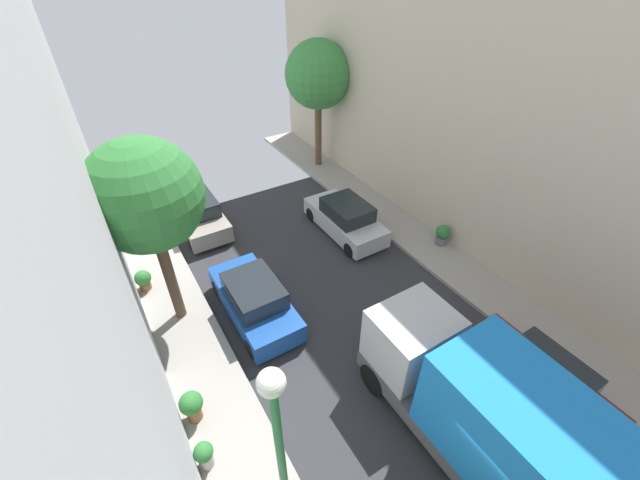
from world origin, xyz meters
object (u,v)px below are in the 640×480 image
object	(u,v)px
parked_car_right_1	(537,380)
potted_plant_3	(143,279)
potted_plant_0	(443,234)
street_tree_1	(318,76)
lamp_post	(279,440)
potted_plant_2	(204,455)
parked_car_left_3	(254,300)
parked_car_right_2	(345,219)
parked_car_left_4	(197,213)
potted_plant_5	(192,405)
delivery_truck	(490,418)
street_tree_0	(145,197)

from	to	relation	value
parked_car_right_1	potted_plant_3	xyz separation A→B (m)	(-8.39, 10.07, -0.13)
parked_car_right_1	potted_plant_0	world-z (taller)	parked_car_right_1
street_tree_1	lamp_post	world-z (taller)	street_tree_1
potted_plant_2	parked_car_left_3	bearing A→B (deg)	52.32
potted_plant_0	potted_plant_2	size ratio (longest dim) A/B	1.08
street_tree_1	lamp_post	xyz separation A→B (m)	(-9.67, -14.63, -1.26)
parked_car_right_1	potted_plant_0	xyz separation A→B (m)	(2.87, 6.34, -0.09)
parked_car_right_1	street_tree_1	bearing A→B (deg)	81.32
parked_car_right_2	parked_car_left_4	bearing A→B (deg)	145.01
parked_car_right_1	parked_car_left_4	bearing A→B (deg)	112.39
lamp_post	parked_car_right_2	bearing A→B (deg)	49.22
potted_plant_5	potted_plant_2	bearing A→B (deg)	-95.11
parked_car_right_2	delivery_truck	distance (m)	10.05
parked_car_right_2	street_tree_0	size ratio (longest dim) A/B	0.66
lamp_post	parked_car_left_4	bearing A→B (deg)	81.18
potted_plant_2	lamp_post	distance (m)	3.93
street_tree_0	potted_plant_2	xyz separation A→B (m)	(-0.83, -5.20, -4.20)
parked_car_right_1	parked_car_right_2	xyz separation A→B (m)	(0.00, 9.33, 0.00)
potted_plant_3	potted_plant_5	size ratio (longest dim) A/B	0.81
delivery_truck	street_tree_0	bearing A→B (deg)	120.38
parked_car_right_1	street_tree_0	bearing A→B (deg)	133.21
potted_plant_2	delivery_truck	bearing A→B (deg)	-29.20
parked_car_right_1	delivery_truck	distance (m)	2.92
street_tree_1	lamp_post	size ratio (longest dim) A/B	1.21
parked_car_left_4	potted_plant_2	bearing A→B (deg)	-106.75
street_tree_0	potted_plant_5	xyz separation A→B (m)	(-0.71, -3.88, -4.09)
parked_car_right_2	potted_plant_0	bearing A→B (deg)	-46.10
street_tree_0	lamp_post	bearing A→B (deg)	-87.35
parked_car_left_4	street_tree_1	size ratio (longest dim) A/B	0.64
potted_plant_3	lamp_post	xyz separation A→B (m)	(1.09, -9.20, 3.16)
street_tree_1	potted_plant_2	size ratio (longest dim) A/B	7.88
parked_car_left_4	potted_plant_3	world-z (taller)	parked_car_left_4
potted_plant_2	potted_plant_3	size ratio (longest dim) A/B	1.04
parked_car_right_2	potted_plant_2	xyz separation A→B (m)	(-8.46, -6.40, -0.10)
parked_car_left_4	potted_plant_0	bearing A→B (deg)	-39.27
delivery_truck	street_tree_1	world-z (taller)	street_tree_1
potted_plant_2	lamp_post	bearing A→B (deg)	-60.64
lamp_post	potted_plant_5	bearing A→B (deg)	107.16
parked_car_left_4	potted_plant_2	xyz separation A→B (m)	(-3.06, -10.18, -0.10)
parked_car_left_3	potted_plant_0	bearing A→B (deg)	-3.84
potted_plant_0	parked_car_right_1	bearing A→B (deg)	-114.39
parked_car_right_1	parked_car_right_2	size ratio (longest dim) A/B	1.00
potted_plant_0	potted_plant_2	xyz separation A→B (m)	(-11.34, -3.41, -0.01)
potted_plant_0	potted_plant_3	world-z (taller)	potted_plant_0
potted_plant_0	potted_plant_5	xyz separation A→B (m)	(-11.22, -2.09, 0.10)
parked_car_left_4	street_tree_0	size ratio (longest dim) A/B	0.66
potted_plant_5	parked_car_right_2	bearing A→B (deg)	31.33
parked_car_right_2	lamp_post	distance (m)	11.58
parked_car_left_4	delivery_truck	distance (m)	13.71
parked_car_left_4	potted_plant_2	distance (m)	10.63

